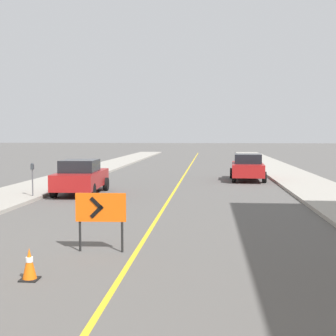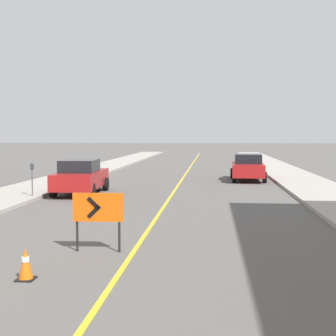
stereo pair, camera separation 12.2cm
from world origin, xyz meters
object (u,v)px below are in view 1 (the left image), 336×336
parked_car_curb_near (81,177)px  arrow_barricade_primary (101,210)px  traffic_cone_fourth (29,264)px  parking_meter_far_curb (32,173)px  parked_car_curb_mid (247,167)px

parked_car_curb_near → arrow_barricade_primary: bearing=-74.4°
traffic_cone_fourth → parking_meter_far_curb: parking_meter_far_curb is taller
parked_car_curb_mid → parking_meter_far_curb: (-9.69, -8.93, 0.33)m
parked_car_curb_mid → parked_car_curb_near: bearing=-136.6°
traffic_cone_fourth → parked_car_curb_near: 12.82m
parking_meter_far_curb → traffic_cone_fourth: bearing=-69.1°
arrow_barricade_primary → parked_car_curb_near: bearing=105.4°
traffic_cone_fourth → parking_meter_far_curb: size_ratio=0.44×
parked_car_curb_near → parking_meter_far_curb: bearing=-131.8°
parked_car_curb_near → traffic_cone_fourth: bearing=-81.1°
arrow_barricade_primary → parked_car_curb_near: size_ratio=0.32×
parked_car_curb_mid → parking_meter_far_curb: parked_car_curb_mid is taller
arrow_barricade_primary → parked_car_curb_mid: (4.76, 17.37, -0.19)m
parked_car_curb_near → parked_car_curb_mid: same height
traffic_cone_fourth → parking_meter_far_curb: 11.44m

